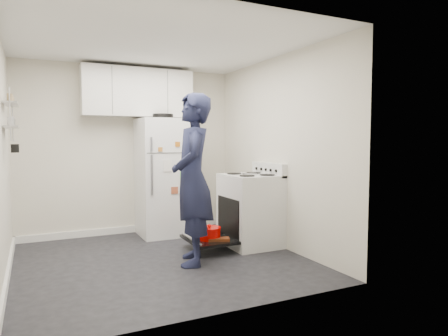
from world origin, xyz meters
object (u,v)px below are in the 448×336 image
electric_range (249,211)px  refrigerator (164,177)px  open_oven_door (209,236)px  person (192,179)px

electric_range → refrigerator: (-0.84, 1.10, 0.40)m
open_oven_door → electric_range: bearing=2.3°
refrigerator → electric_range: bearing=-52.5°
person → open_oven_door: bearing=154.3°
refrigerator → person: 1.50m
electric_range → open_oven_door: 0.66m
electric_range → person: person is taller
open_oven_door → person: person is taller
refrigerator → person: size_ratio=0.92×
electric_range → refrigerator: 1.44m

